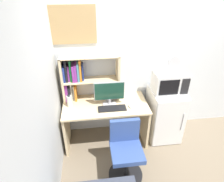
# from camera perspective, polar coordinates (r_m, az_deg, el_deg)

# --- Properties ---
(wall_back) EXTENTS (6.40, 0.04, 2.60)m
(wall_back) POSITION_cam_1_polar(r_m,az_deg,el_deg) (3.41, 19.64, 9.01)
(wall_back) COLOR silver
(wall_back) RESTS_ON ground_plane
(wall_left) EXTENTS (0.04, 4.40, 2.60)m
(wall_left) POSITION_cam_1_polar(r_m,az_deg,el_deg) (1.74, -22.97, -13.29)
(wall_left) COLOR silver
(wall_left) RESTS_ON ground_plane
(desk) EXTENTS (1.31, 0.66, 0.74)m
(desk) POSITION_cam_1_polar(r_m,az_deg,el_deg) (3.15, -1.90, -7.24)
(desk) COLOR beige
(desk) RESTS_ON ground_plane
(hutch_bookshelf) EXTENTS (0.88, 0.25, 0.73)m
(hutch_bookshelf) POSITION_cam_1_polar(r_m,az_deg,el_deg) (3.01, -9.25, 4.08)
(hutch_bookshelf) COLOR beige
(hutch_bookshelf) RESTS_ON desk
(monitor) EXTENTS (0.46, 0.21, 0.38)m
(monitor) POSITION_cam_1_polar(r_m,az_deg,el_deg) (2.91, -0.77, -0.60)
(monitor) COLOR #B7B7BC
(monitor) RESTS_ON desk
(keyboard) EXTENTS (0.42, 0.15, 0.02)m
(keyboard) POSITION_cam_1_polar(r_m,az_deg,el_deg) (2.91, 0.05, -5.16)
(keyboard) COLOR black
(keyboard) RESTS_ON desk
(computer_mouse) EXTENTS (0.05, 0.10, 0.03)m
(computer_mouse) POSITION_cam_1_polar(r_m,az_deg,el_deg) (2.97, 5.43, -4.41)
(computer_mouse) COLOR silver
(computer_mouse) RESTS_ON desk
(water_bottle) EXTENTS (0.07, 0.07, 0.21)m
(water_bottle) POSITION_cam_1_polar(r_m,az_deg,el_deg) (2.99, -12.45, -2.94)
(water_bottle) COLOR silver
(water_bottle) RESTS_ON desk
(mini_fridge) EXTENTS (0.52, 0.57, 0.90)m
(mini_fridge) POSITION_cam_1_polar(r_m,az_deg,el_deg) (3.41, 15.15, -6.65)
(mini_fridge) COLOR white
(mini_fridge) RESTS_ON ground_plane
(microwave) EXTENTS (0.49, 0.33, 0.32)m
(microwave) POSITION_cam_1_polar(r_m,az_deg,el_deg) (3.10, 16.61, 2.47)
(microwave) COLOR silver
(microwave) RESTS_ON mini_fridge
(desk_fan) EXTENTS (0.18, 0.11, 0.26)m
(desk_fan) POSITION_cam_1_polar(r_m,az_deg,el_deg) (2.97, 17.74, 7.69)
(desk_fan) COLOR silver
(desk_fan) RESTS_ON microwave
(desk_chair) EXTENTS (0.48, 0.48, 0.85)m
(desk_chair) POSITION_cam_1_polar(r_m,az_deg,el_deg) (2.75, 4.07, -17.93)
(desk_chair) COLOR black
(desk_chair) RESTS_ON ground_plane
(wall_corkboard) EXTENTS (0.69, 0.02, 0.52)m
(wall_corkboard) POSITION_cam_1_polar(r_m,az_deg,el_deg) (2.87, -11.94, 18.51)
(wall_corkboard) COLOR tan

